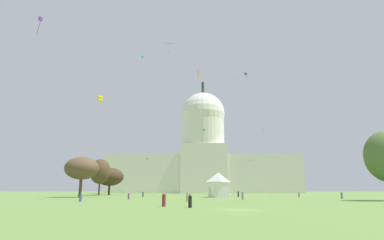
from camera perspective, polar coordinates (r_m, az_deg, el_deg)
name	(u,v)px	position (r m, az deg, el deg)	size (l,w,h in m)	color
ground_plane	(238,210)	(34.26, 8.25, -15.53)	(800.00, 800.00, 0.00)	olive
capitol_building	(203,157)	(203.74, 2.04, -6.65)	(118.15, 28.16, 72.12)	silver
event_tent	(218,185)	(89.97, 4.70, -11.42)	(5.57, 7.21, 6.66)	white
tree_west_mid	(110,177)	(137.63, -14.46, -9.77)	(15.72, 15.69, 10.99)	#42301E
tree_west_far	(82,168)	(94.69, -19.06, -8.16)	(10.55, 11.29, 10.95)	brown
tree_west_near	(100,171)	(125.24, -16.06, -8.81)	(9.40, 9.39, 13.33)	#4C3823
person_purple_back_center	(129,196)	(72.00, -11.23, -13.16)	(0.48, 0.48, 1.48)	#703D93
person_denim_near_tree_west	(81,198)	(59.92, -19.24, -12.92)	(0.49, 0.49, 1.53)	#3D5684
person_grey_back_left	(299,195)	(95.34, 18.55, -12.50)	(0.59, 0.59, 1.59)	gray
person_black_deep_crowd	(238,194)	(94.06, 8.25, -12.97)	(0.55, 0.55, 1.69)	black
person_grey_aisle_center	(342,196)	(81.60, 25.16, -12.11)	(0.53, 0.53, 1.57)	gray
person_grey_mid_right	(243,196)	(68.98, 9.01, -13.21)	(0.61, 0.61, 1.70)	gray
person_black_near_tree_east	(190,201)	(37.30, -0.35, -14.32)	(0.57, 0.57, 1.53)	black
person_tan_mid_left	(187,197)	(56.79, -0.81, -13.63)	(0.59, 0.59, 1.59)	tan
person_navy_edge_east	(143,194)	(92.72, -8.74, -12.97)	(0.45, 0.45, 1.65)	navy
person_maroon_lawn_far_left	(164,200)	(39.96, -5.04, -14.07)	(0.58, 0.58, 1.65)	maroon
kite_yellow_mid	(100,99)	(73.59, -16.09, 3.65)	(1.35, 1.36, 1.15)	yellow
kite_violet_high	(40,19)	(80.14, -25.41, 15.94)	(0.98, 0.99, 3.97)	purple
kite_pink_high	(234,80)	(170.22, 7.47, 7.10)	(1.37, 1.24, 3.09)	pink
kite_turquoise_mid	(204,130)	(173.79, 2.19, -1.75)	(1.27, 1.21, 3.10)	teal
kite_cyan_high	(142,57)	(109.90, -8.83, 11.03)	(0.76, 0.75, 2.90)	#33BCDB
kite_white_high	(143,110)	(185.07, -8.69, 1.80)	(1.65, 1.73, 3.20)	white
kite_black_low	(148,159)	(146.91, -7.86, -6.99)	(1.11, 1.36, 3.19)	black
kite_magenta_mid	(264,130)	(179.13, 12.71, -1.83)	(1.18, 1.08, 2.64)	#D1339E
kite_gold_low	(250,161)	(179.44, 10.38, -7.14)	(0.86, 0.85, 0.84)	gold
kite_lime_mid	(169,46)	(66.01, -4.12, 13.04)	(1.91, 1.14, 2.71)	#8CD133
kite_orange_mid	(198,74)	(69.22, 1.10, 8.21)	(0.32, 0.95, 2.92)	orange
kite_blue_high	(246,74)	(158.00, 9.59, 8.09)	(1.49, 1.46, 3.03)	blue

